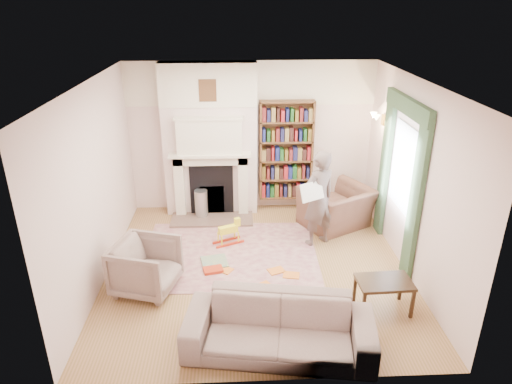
{
  "coord_description": "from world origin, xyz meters",
  "views": [
    {
      "loc": [
        -0.29,
        -5.96,
        3.82
      ],
      "look_at": [
        0.0,
        0.25,
        1.15
      ],
      "focal_mm": 32.0,
      "sensor_mm": 36.0,
      "label": 1
    }
  ],
  "objects_px": {
    "sofa": "(279,327)",
    "coffee_table": "(383,295)",
    "rocking_horse": "(228,232)",
    "bookcase": "(286,151)",
    "armchair_left": "(146,267)",
    "armchair_reading": "(336,207)",
    "man_reading": "(319,199)",
    "paraffin_heater": "(201,204)"
  },
  "relations": [
    {
      "from": "armchair_reading",
      "to": "rocking_horse",
      "type": "height_order",
      "value": "armchair_reading"
    },
    {
      "from": "coffee_table",
      "to": "man_reading",
      "type": "bearing_deg",
      "value": 104.84
    },
    {
      "from": "rocking_horse",
      "to": "armchair_reading",
      "type": "bearing_deg",
      "value": -7.5
    },
    {
      "from": "paraffin_heater",
      "to": "man_reading",
      "type": "bearing_deg",
      "value": -27.79
    },
    {
      "from": "sofa",
      "to": "rocking_horse",
      "type": "distance_m",
      "value": 2.6
    },
    {
      "from": "bookcase",
      "to": "rocking_horse",
      "type": "bearing_deg",
      "value": -128.45
    },
    {
      "from": "rocking_horse",
      "to": "sofa",
      "type": "bearing_deg",
      "value": -100.16
    },
    {
      "from": "rocking_horse",
      "to": "coffee_table",
      "type": "bearing_deg",
      "value": -65.93
    },
    {
      "from": "man_reading",
      "to": "paraffin_heater",
      "type": "bearing_deg",
      "value": -57.45
    },
    {
      "from": "armchair_left",
      "to": "man_reading",
      "type": "xyz_separation_m",
      "value": [
        2.6,
        1.2,
        0.44
      ]
    },
    {
      "from": "man_reading",
      "to": "rocking_horse",
      "type": "height_order",
      "value": "man_reading"
    },
    {
      "from": "man_reading",
      "to": "armchair_reading",
      "type": "bearing_deg",
      "value": -156.53
    },
    {
      "from": "armchair_reading",
      "to": "armchair_left",
      "type": "distance_m",
      "value": 3.54
    },
    {
      "from": "armchair_left",
      "to": "rocking_horse",
      "type": "height_order",
      "value": "armchair_left"
    },
    {
      "from": "armchair_left",
      "to": "rocking_horse",
      "type": "distance_m",
      "value": 1.68
    },
    {
      "from": "paraffin_heater",
      "to": "rocking_horse",
      "type": "bearing_deg",
      "value": -63.39
    },
    {
      "from": "armchair_reading",
      "to": "sofa",
      "type": "distance_m",
      "value": 3.36
    },
    {
      "from": "sofa",
      "to": "man_reading",
      "type": "height_order",
      "value": "man_reading"
    },
    {
      "from": "armchair_left",
      "to": "paraffin_heater",
      "type": "height_order",
      "value": "armchair_left"
    },
    {
      "from": "armchair_left",
      "to": "sofa",
      "type": "relative_size",
      "value": 0.38
    },
    {
      "from": "paraffin_heater",
      "to": "bookcase",
      "type": "bearing_deg",
      "value": 12.91
    },
    {
      "from": "bookcase",
      "to": "armchair_left",
      "type": "xyz_separation_m",
      "value": [
        -2.21,
        -2.61,
        -0.8
      ]
    },
    {
      "from": "bookcase",
      "to": "armchair_reading",
      "type": "bearing_deg",
      "value": -44.12
    },
    {
      "from": "coffee_table",
      "to": "paraffin_heater",
      "type": "bearing_deg",
      "value": 129.24
    },
    {
      "from": "bookcase",
      "to": "armchair_reading",
      "type": "xyz_separation_m",
      "value": [
        0.84,
        -0.81,
        -0.81
      ]
    },
    {
      "from": "armchair_reading",
      "to": "rocking_horse",
      "type": "bearing_deg",
      "value": -12.72
    },
    {
      "from": "armchair_left",
      "to": "rocking_horse",
      "type": "xyz_separation_m",
      "value": [
        1.12,
        1.24,
        -0.15
      ]
    },
    {
      "from": "armchair_reading",
      "to": "coffee_table",
      "type": "height_order",
      "value": "armchair_reading"
    },
    {
      "from": "coffee_table",
      "to": "paraffin_heater",
      "type": "relative_size",
      "value": 1.27
    },
    {
      "from": "bookcase",
      "to": "coffee_table",
      "type": "relative_size",
      "value": 2.64
    },
    {
      "from": "bookcase",
      "to": "man_reading",
      "type": "bearing_deg",
      "value": -74.7
    },
    {
      "from": "bookcase",
      "to": "armchair_reading",
      "type": "height_order",
      "value": "bookcase"
    },
    {
      "from": "rocking_horse",
      "to": "bookcase",
      "type": "bearing_deg",
      "value": 27.75
    },
    {
      "from": "man_reading",
      "to": "armchair_left",
      "type": "bearing_deg",
      "value": -4.85
    },
    {
      "from": "armchair_left",
      "to": "sofa",
      "type": "xyz_separation_m",
      "value": [
        1.74,
        -1.28,
        -0.06
      ]
    },
    {
      "from": "armchair_left",
      "to": "man_reading",
      "type": "distance_m",
      "value": 2.9
    },
    {
      "from": "sofa",
      "to": "coffee_table",
      "type": "distance_m",
      "value": 1.58
    },
    {
      "from": "armchair_reading",
      "to": "paraffin_heater",
      "type": "distance_m",
      "value": 2.47
    },
    {
      "from": "sofa",
      "to": "bookcase",
      "type": "bearing_deg",
      "value": 91.8
    },
    {
      "from": "armchair_left",
      "to": "armchair_reading",
      "type": "bearing_deg",
      "value": -43.21
    },
    {
      "from": "bookcase",
      "to": "armchair_left",
      "type": "bearing_deg",
      "value": -130.29
    },
    {
      "from": "coffee_table",
      "to": "rocking_horse",
      "type": "relative_size",
      "value": 1.4
    }
  ]
}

